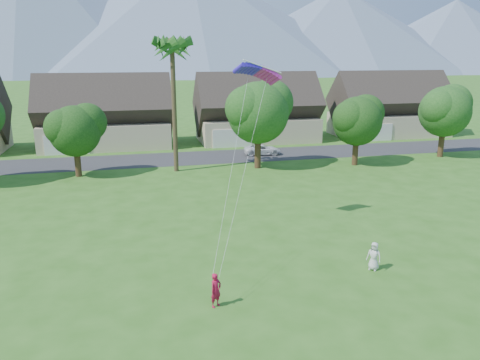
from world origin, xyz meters
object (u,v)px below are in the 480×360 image
object	(u,v)px
kite_flyer	(216,290)
watcher	(374,256)
parafoil_kite	(258,71)
parked_car	(262,150)

from	to	relation	value
kite_flyer	watcher	bearing A→B (deg)	-22.24
parafoil_kite	kite_flyer	bearing A→B (deg)	-129.65
kite_flyer	watcher	xyz separation A→B (m)	(8.67, 1.77, -0.03)
parked_car	parafoil_kite	world-z (taller)	parafoil_kite
parked_car	parafoil_kite	distance (m)	24.45
kite_flyer	parafoil_kite	xyz separation A→B (m)	(4.43, 9.58, 9.15)
kite_flyer	watcher	size ratio (longest dim) A/B	1.04
watcher	parked_car	bearing A→B (deg)	131.39
watcher	parafoil_kite	xyz separation A→B (m)	(-4.23, 7.81, 9.18)
watcher	parked_car	distance (m)	29.52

